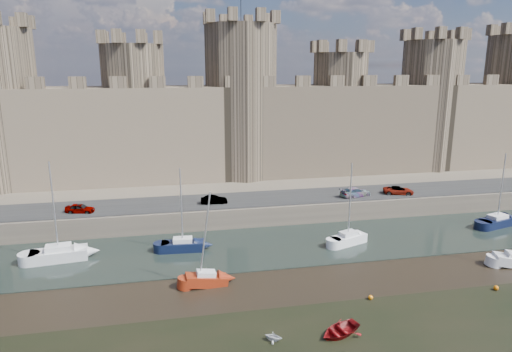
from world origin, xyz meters
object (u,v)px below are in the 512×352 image
object	(u,v)px
car_2	(355,192)
sailboat_0	(59,254)
car_1	(214,200)
car_3	(398,190)
sailboat_2	(348,238)
sailboat_3	(497,221)
car_0	(80,208)
sailboat_1	(183,245)
sailboat_4	(206,278)

from	to	relation	value
car_2	sailboat_0	xyz separation A→B (m)	(-35.76, -8.04, -2.32)
car_1	car_3	bearing A→B (deg)	-87.73
car_3	car_2	bearing A→B (deg)	106.43
car_1	sailboat_2	bearing A→B (deg)	-122.76
sailboat_3	car_1	bearing A→B (deg)	150.97
sailboat_0	car_0	bearing A→B (deg)	76.28
sailboat_1	sailboat_4	bearing A→B (deg)	-74.00
car_1	car_2	bearing A→B (deg)	-87.86
car_0	sailboat_1	bearing A→B (deg)	-110.49
sailboat_3	sailboat_4	xyz separation A→B (m)	(-37.00, -8.58, -0.05)
sailboat_1	car_1	bearing A→B (deg)	67.00
car_1	sailboat_3	size ratio (longest dim) A/B	0.36
car_3	sailboat_0	xyz separation A→B (m)	(-41.94, -7.95, -2.25)
car_0	sailboat_2	xyz separation A→B (m)	(29.86, -9.71, -2.31)
car_3	sailboat_4	world-z (taller)	sailboat_4
car_2	sailboat_1	distance (m)	24.64
car_1	car_0	bearing A→B (deg)	95.11
car_2	sailboat_3	world-z (taller)	sailboat_3
car_2	sailboat_1	xyz separation A→B (m)	(-23.18, -7.99, -2.38)
sailboat_3	sailboat_0	bearing A→B (deg)	164.72
car_3	sailboat_4	xyz separation A→B (m)	(-27.62, -16.31, -2.38)
car_0	sailboat_4	distance (m)	21.28
sailboat_0	car_2	bearing A→B (deg)	5.70
car_3	sailboat_2	distance (m)	14.90
sailboat_2	sailboat_1	bearing A→B (deg)	154.07
car_0	car_2	size ratio (longest dim) A/B	0.78
car_0	car_3	xyz separation A→B (m)	(40.99, -0.07, -0.01)
sailboat_0	sailboat_2	distance (m)	30.85
sailboat_0	sailboat_2	size ratio (longest dim) A/B	1.12
sailboat_3	car_0	bearing A→B (deg)	155.67
sailboat_1	sailboat_3	size ratio (longest dim) A/B	0.99
car_0	car_2	xyz separation A→B (m)	(34.81, 0.02, 0.06)
sailboat_0	sailboat_1	xyz separation A→B (m)	(12.58, 0.04, -0.06)
car_0	car_3	distance (m)	40.99
car_0	sailboat_2	distance (m)	31.48
sailboat_0	sailboat_1	size ratio (longest dim) A/B	1.14
car_2	sailboat_4	bearing A→B (deg)	113.54
car_3	sailboat_4	distance (m)	32.17
car_3	sailboat_2	xyz separation A→B (m)	(-11.13, -9.64, -2.30)
car_2	sailboat_2	world-z (taller)	sailboat_2
car_3	sailboat_0	distance (m)	42.74
sailboat_0	sailboat_2	world-z (taller)	sailboat_0
car_0	sailboat_1	distance (m)	14.29
car_1	car_2	xyz separation A→B (m)	(18.83, -0.44, 0.08)
car_1	sailboat_3	bearing A→B (deg)	-100.03
sailboat_0	sailboat_3	size ratio (longest dim) A/B	1.12
sailboat_2	car_1	bearing A→B (deg)	123.27
sailboat_0	sailboat_2	bearing A→B (deg)	-10.11
car_2	sailboat_3	xyz separation A→B (m)	(15.55, -7.82, -2.40)
car_0	sailboat_0	bearing A→B (deg)	-172.79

